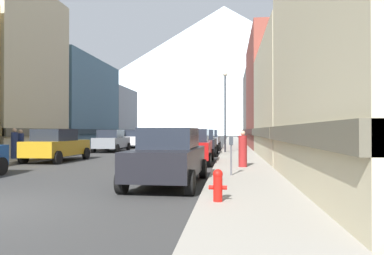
{
  "coord_description": "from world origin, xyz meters",
  "views": [
    {
      "loc": [
        5.72,
        -6.6,
        1.69
      ],
      "look_at": [
        0.55,
        40.04,
        2.14
      ],
      "focal_mm": 32.34,
      "sensor_mm": 36.0,
      "label": 1
    }
  ],
  "objects_px": {
    "parking_meter_near": "(231,150)",
    "car_driving_0": "(185,136)",
    "car_right_0": "(169,156)",
    "potted_plant_0": "(60,145)",
    "car_left_2": "(112,141)",
    "potted_plant_1": "(67,144)",
    "pedestrian_2": "(21,145)",
    "car_right_2": "(202,142)",
    "car_left_3": "(134,139)",
    "car_right_1": "(192,146)",
    "pedestrian_1": "(14,144)",
    "car_right_3": "(208,140)",
    "streetlamp_right": "(225,99)",
    "pedestrian_0": "(243,150)",
    "car_left_1": "(57,145)",
    "fire_hydrant_near": "(218,184)"
  },
  "relations": [
    {
      "from": "car_right_2",
      "to": "pedestrian_2",
      "type": "bearing_deg",
      "value": -152.69
    },
    {
      "from": "car_right_1",
      "to": "fire_hydrant_near",
      "type": "xyz_separation_m",
      "value": [
        1.65,
        -9.98,
        -0.37
      ]
    },
    {
      "from": "pedestrian_0",
      "to": "car_right_0",
      "type": "bearing_deg",
      "value": -119.96
    },
    {
      "from": "pedestrian_0",
      "to": "car_right_3",
      "type": "bearing_deg",
      "value": 98.88
    },
    {
      "from": "pedestrian_0",
      "to": "potted_plant_1",
      "type": "bearing_deg",
      "value": 140.78
    },
    {
      "from": "car_left_3",
      "to": "potted_plant_1",
      "type": "distance_m",
      "value": 8.38
    },
    {
      "from": "car_left_2",
      "to": "car_right_2",
      "type": "xyz_separation_m",
      "value": [
        7.6,
        -3.17,
        0.0
      ]
    },
    {
      "from": "car_right_1",
      "to": "parking_meter_near",
      "type": "relative_size",
      "value": 3.33
    },
    {
      "from": "car_right_0",
      "to": "car_right_3",
      "type": "bearing_deg",
      "value": 90.0
    },
    {
      "from": "car_driving_0",
      "to": "pedestrian_0",
      "type": "xyz_separation_m",
      "value": [
        7.85,
        -40.96,
        -0.04
      ]
    },
    {
      "from": "car_right_2",
      "to": "potted_plant_0",
      "type": "height_order",
      "value": "car_right_2"
    },
    {
      "from": "potted_plant_1",
      "to": "pedestrian_2",
      "type": "relative_size",
      "value": 0.56
    },
    {
      "from": "potted_plant_1",
      "to": "car_right_0",
      "type": "bearing_deg",
      "value": -54.35
    },
    {
      "from": "parking_meter_near",
      "to": "pedestrian_1",
      "type": "distance_m",
      "value": 13.41
    },
    {
      "from": "car_right_0",
      "to": "potted_plant_1",
      "type": "distance_m",
      "value": 18.54
    },
    {
      "from": "car_left_1",
      "to": "car_left_2",
      "type": "xyz_separation_m",
      "value": [
        0.0,
        8.86,
        0.0
      ]
    },
    {
      "from": "car_right_3",
      "to": "potted_plant_0",
      "type": "bearing_deg",
      "value": -151.48
    },
    {
      "from": "car_right_0",
      "to": "potted_plant_1",
      "type": "xyz_separation_m",
      "value": [
        -10.8,
        15.06,
        -0.27
      ]
    },
    {
      "from": "car_left_2",
      "to": "potted_plant_0",
      "type": "xyz_separation_m",
      "value": [
        -3.2,
        -2.25,
        -0.26
      ]
    },
    {
      "from": "car_right_1",
      "to": "potted_plant_1",
      "type": "xyz_separation_m",
      "value": [
        -10.8,
        8.19,
        -0.27
      ]
    },
    {
      "from": "car_driving_0",
      "to": "car_right_0",
      "type": "bearing_deg",
      "value": -83.19
    },
    {
      "from": "car_right_1",
      "to": "parking_meter_near",
      "type": "bearing_deg",
      "value": -70.41
    },
    {
      "from": "car_right_2",
      "to": "pedestrian_0",
      "type": "height_order",
      "value": "car_right_2"
    },
    {
      "from": "parking_meter_near",
      "to": "car_driving_0",
      "type": "bearing_deg",
      "value": 99.52
    },
    {
      "from": "car_left_2",
      "to": "car_right_2",
      "type": "distance_m",
      "value": 8.23
    },
    {
      "from": "car_right_2",
      "to": "parking_meter_near",
      "type": "relative_size",
      "value": 3.32
    },
    {
      "from": "car_right_1",
      "to": "car_right_2",
      "type": "distance_m",
      "value": 6.27
    },
    {
      "from": "car_right_0",
      "to": "car_right_1",
      "type": "bearing_deg",
      "value": 90.0
    },
    {
      "from": "car_left_1",
      "to": "car_right_1",
      "type": "xyz_separation_m",
      "value": [
        7.6,
        -0.58,
        0.0
      ]
    },
    {
      "from": "potted_plant_0",
      "to": "potted_plant_1",
      "type": "xyz_separation_m",
      "value": [
        -0.0,
        1.0,
        -0.01
      ]
    },
    {
      "from": "car_right_1",
      "to": "pedestrian_1",
      "type": "xyz_separation_m",
      "value": [
        -10.05,
        0.51,
        0.03
      ]
    },
    {
      "from": "fire_hydrant_near",
      "to": "potted_plant_1",
      "type": "bearing_deg",
      "value": 124.41
    },
    {
      "from": "fire_hydrant_near",
      "to": "pedestrian_0",
      "type": "distance_m",
      "value": 7.41
    },
    {
      "from": "car_left_2",
      "to": "fire_hydrant_near",
      "type": "height_order",
      "value": "car_left_2"
    },
    {
      "from": "car_left_2",
      "to": "potted_plant_1",
      "type": "xyz_separation_m",
      "value": [
        -3.2,
        -1.25,
        -0.27
      ]
    },
    {
      "from": "car_right_3",
      "to": "car_driving_0",
      "type": "bearing_deg",
      "value": 102.06
    },
    {
      "from": "car_left_3",
      "to": "pedestrian_0",
      "type": "distance_m",
      "value": 21.1
    },
    {
      "from": "car_left_2",
      "to": "car_right_2",
      "type": "bearing_deg",
      "value": -22.63
    },
    {
      "from": "car_left_3",
      "to": "car_left_2",
      "type": "bearing_deg",
      "value": -89.99
    },
    {
      "from": "potted_plant_1",
      "to": "pedestrian_0",
      "type": "relative_size",
      "value": 0.58
    },
    {
      "from": "car_right_0",
      "to": "pedestrian_0",
      "type": "distance_m",
      "value": 4.9
    },
    {
      "from": "car_left_3",
      "to": "pedestrian_1",
      "type": "height_order",
      "value": "pedestrian_1"
    },
    {
      "from": "pedestrian_1",
      "to": "streetlamp_right",
      "type": "distance_m",
      "value": 13.93
    },
    {
      "from": "car_left_2",
      "to": "potted_plant_1",
      "type": "distance_m",
      "value": 3.45
    },
    {
      "from": "parking_meter_near",
      "to": "pedestrian_0",
      "type": "relative_size",
      "value": 0.86
    },
    {
      "from": "car_right_2",
      "to": "pedestrian_2",
      "type": "xyz_separation_m",
      "value": [
        -10.05,
        -5.19,
        -0.01
      ]
    },
    {
      "from": "car_right_0",
      "to": "potted_plant_0",
      "type": "relative_size",
      "value": 4.89
    },
    {
      "from": "car_left_2",
      "to": "potted_plant_0",
      "type": "bearing_deg",
      "value": -144.92
    },
    {
      "from": "car_right_2",
      "to": "potted_plant_0",
      "type": "distance_m",
      "value": 10.84
    },
    {
      "from": "potted_plant_0",
      "to": "car_driving_0",
      "type": "bearing_deg",
      "value": 80.16
    }
  ]
}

